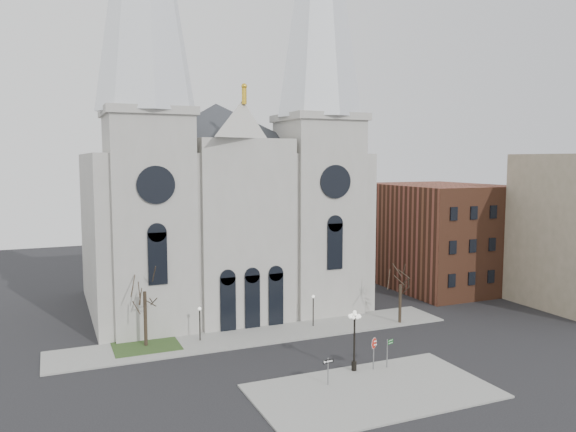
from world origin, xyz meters
name	(u,v)px	position (x,y,z in m)	size (l,w,h in m)	color
ground	(308,375)	(0.00, 0.00, 0.00)	(160.00, 160.00, 0.00)	black
sidewalk_near	(373,391)	(3.00, -5.00, 0.07)	(18.00, 10.00, 0.14)	gray
sidewalk_far	(261,335)	(0.00, 11.00, 0.07)	(40.00, 6.00, 0.14)	gray
grass_patch	(146,346)	(-11.00, 12.00, 0.09)	(6.00, 5.00, 0.18)	#2F461E
cathedral	(224,150)	(0.00, 22.86, 18.48)	(33.00, 26.66, 54.00)	#A09E95
bg_building_brick	(438,236)	(30.00, 22.00, 7.00)	(14.00, 18.00, 14.00)	brown
tree_left	(145,288)	(-11.00, 12.00, 5.58)	(3.20, 3.20, 7.50)	black
tree_right	(400,282)	(15.00, 9.00, 4.47)	(3.20, 3.20, 6.00)	black
ped_lamp_left	(200,318)	(-6.00, 11.50, 2.33)	(0.32, 0.32, 3.26)	black
ped_lamp_right	(313,305)	(6.00, 11.50, 2.33)	(0.32, 0.32, 3.26)	black
stop_sign	(374,347)	(5.30, -1.39, 2.05)	(0.96, 0.22, 2.70)	slate
globe_lamp	(354,333)	(3.70, -0.98, 3.31)	(1.13, 1.13, 5.04)	black
one_way_sign	(328,367)	(0.39, -2.75, 1.57)	(0.93, 0.09, 2.11)	slate
street_name_sign	(388,351)	(6.67, -1.40, 1.53)	(0.73, 0.29, 2.37)	slate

